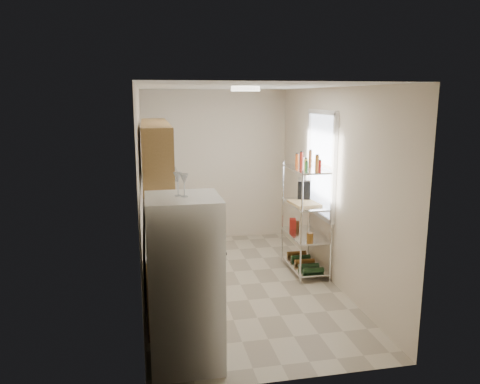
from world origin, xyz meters
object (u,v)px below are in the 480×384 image
at_px(rice_cooker, 166,210).
at_px(cutting_board, 304,203).
at_px(frying_pan_large, 166,207).
at_px(espresso_machine, 304,189).
at_px(refrigerator, 185,282).

height_order(rice_cooker, cutting_board, rice_cooker).
bearing_deg(frying_pan_large, espresso_machine, -21.86).
relative_size(frying_pan_large, espresso_machine, 0.78).
relative_size(cutting_board, espresso_machine, 1.43).
bearing_deg(refrigerator, rice_cooker, 92.12).
bearing_deg(refrigerator, cutting_board, 47.00).
distance_m(rice_cooker, cutting_board, 1.91).
relative_size(frying_pan_large, cutting_board, 0.54).
relative_size(refrigerator, rice_cooker, 6.94).
bearing_deg(refrigerator, frying_pan_large, 91.24).
xyz_separation_m(refrigerator, cutting_board, (1.83, 1.96, 0.22)).
bearing_deg(cutting_board, rice_cooker, 175.94).
distance_m(frying_pan_large, cutting_board, 1.98).
bearing_deg(cutting_board, frying_pan_large, 162.35).
distance_m(refrigerator, espresso_machine, 2.97).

